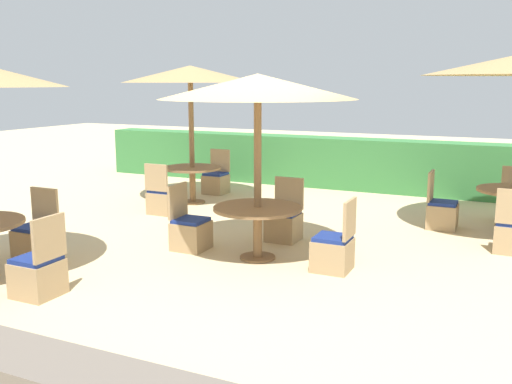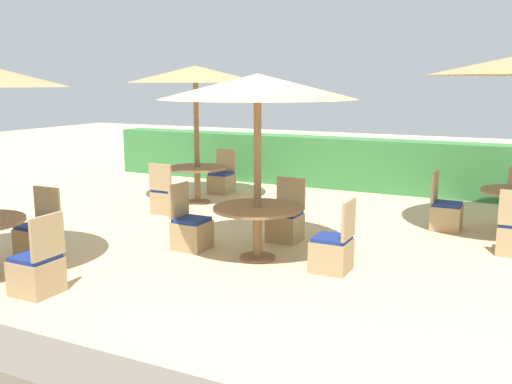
{
  "view_description": "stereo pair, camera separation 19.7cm",
  "coord_description": "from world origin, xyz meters",
  "px_view_note": "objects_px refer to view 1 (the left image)",
  "views": [
    {
      "loc": [
        3.16,
        -6.18,
        2.34
      ],
      "look_at": [
        0.0,
        0.6,
        0.9
      ],
      "focal_mm": 40.0,
      "sensor_mm": 36.0,
      "label": 1
    },
    {
      "loc": [
        3.34,
        -6.09,
        2.34
      ],
      "look_at": [
        0.0,
        0.6,
        0.9
      ],
      "focal_mm": 40.0,
      "sensor_mm": 36.0,
      "label": 2
    }
  ],
  "objects_px": {
    "patio_chair_front_left_north": "(36,239)",
    "patio_chair_front_left_east": "(39,273)",
    "round_table_center": "(258,216)",
    "patio_chair_back_right_west": "(441,213)",
    "patio_chair_back_left_south": "(163,199)",
    "patio_chair_center_west": "(190,231)",
    "patio_chair_back_left_north": "(216,181)",
    "parasol_back_left": "(190,75)",
    "round_table_back_left": "(192,174)",
    "patio_chair_back_right_south": "(512,234)",
    "patio_chair_center_east": "(334,250)",
    "patio_chair_center_north": "(284,223)",
    "parasol_center": "(258,87)"
  },
  "relations": [
    {
      "from": "parasol_back_left",
      "to": "patio_chair_back_left_north",
      "type": "bearing_deg",
      "value": 93.05
    },
    {
      "from": "patio_chair_back_right_west",
      "to": "round_table_back_left",
      "type": "distance_m",
      "value": 4.72
    },
    {
      "from": "patio_chair_center_east",
      "to": "patio_chair_center_west",
      "type": "distance_m",
      "value": 2.14
    },
    {
      "from": "patio_chair_front_left_north",
      "to": "round_table_center",
      "type": "relative_size",
      "value": 0.78
    },
    {
      "from": "patio_chair_front_left_east",
      "to": "patio_chair_center_west",
      "type": "xyz_separation_m",
      "value": [
        0.56,
        2.27,
        0.0
      ]
    },
    {
      "from": "round_table_center",
      "to": "round_table_back_left",
      "type": "distance_m",
      "value": 3.85
    },
    {
      "from": "patio_chair_front_left_east",
      "to": "round_table_center",
      "type": "xyz_separation_m",
      "value": [
        1.62,
        2.28,
        0.32
      ]
    },
    {
      "from": "round_table_center",
      "to": "patio_chair_back_right_south",
      "type": "xyz_separation_m",
      "value": [
        3.1,
        1.75,
        -0.32
      ]
    },
    {
      "from": "round_table_back_left",
      "to": "patio_chair_back_left_north",
      "type": "distance_m",
      "value": 1.1
    },
    {
      "from": "patio_chair_center_east",
      "to": "patio_chair_back_left_north",
      "type": "distance_m",
      "value": 5.43
    },
    {
      "from": "patio_chair_center_north",
      "to": "round_table_center",
      "type": "bearing_deg",
      "value": 91.5
    },
    {
      "from": "patio_chair_center_west",
      "to": "patio_chair_back_left_south",
      "type": "distance_m",
      "value": 2.36
    },
    {
      "from": "parasol_back_left",
      "to": "patio_chair_center_west",
      "type": "bearing_deg",
      "value": -59.44
    },
    {
      "from": "patio_chair_back_right_south",
      "to": "parasol_back_left",
      "type": "relative_size",
      "value": 0.35
    },
    {
      "from": "round_table_center",
      "to": "patio_chair_back_right_south",
      "type": "distance_m",
      "value": 3.57
    },
    {
      "from": "patio_chair_front_left_north",
      "to": "round_table_center",
      "type": "bearing_deg",
      "value": -155.82
    },
    {
      "from": "round_table_center",
      "to": "patio_chair_center_north",
      "type": "bearing_deg",
      "value": 91.5
    },
    {
      "from": "patio_chair_center_west",
      "to": "patio_chair_back_left_north",
      "type": "relative_size",
      "value": 1.0
    },
    {
      "from": "patio_chair_back_right_west",
      "to": "patio_chair_back_left_south",
      "type": "bearing_deg",
      "value": -77.71
    },
    {
      "from": "patio_chair_front_left_north",
      "to": "round_table_back_left",
      "type": "height_order",
      "value": "patio_chair_front_left_north"
    },
    {
      "from": "parasol_back_left",
      "to": "patio_chair_back_left_south",
      "type": "height_order",
      "value": "parasol_back_left"
    },
    {
      "from": "parasol_center",
      "to": "patio_chair_center_north",
      "type": "bearing_deg",
      "value": 91.5
    },
    {
      "from": "patio_chair_center_north",
      "to": "patio_chair_back_left_north",
      "type": "distance_m",
      "value": 3.91
    },
    {
      "from": "round_table_center",
      "to": "patio_chair_back_left_south",
      "type": "relative_size",
      "value": 1.28
    },
    {
      "from": "patio_chair_front_left_north",
      "to": "parasol_back_left",
      "type": "relative_size",
      "value": 0.35
    },
    {
      "from": "patio_chair_center_east",
      "to": "round_table_back_left",
      "type": "height_order",
      "value": "patio_chair_center_east"
    },
    {
      "from": "patio_chair_center_north",
      "to": "patio_chair_back_left_south",
      "type": "xyz_separation_m",
      "value": [
        -2.65,
        0.71,
        0.0
      ]
    },
    {
      "from": "parasol_center",
      "to": "patio_chair_back_left_north",
      "type": "distance_m",
      "value": 5.11
    },
    {
      "from": "patio_chair_back_right_west",
      "to": "parasol_back_left",
      "type": "bearing_deg",
      "value": -90.2
    },
    {
      "from": "patio_chair_center_north",
      "to": "patio_chair_center_east",
      "type": "height_order",
      "value": "same"
    },
    {
      "from": "patio_chair_front_left_north",
      "to": "round_table_center",
      "type": "distance_m",
      "value": 3.01
    },
    {
      "from": "round_table_center",
      "to": "patio_chair_back_right_west",
      "type": "distance_m",
      "value": 3.42
    },
    {
      "from": "parasol_back_left",
      "to": "patio_chair_back_left_south",
      "type": "distance_m",
      "value": 2.45
    },
    {
      "from": "patio_chair_front_left_east",
      "to": "parasol_back_left",
      "type": "distance_m",
      "value": 5.6
    },
    {
      "from": "round_table_back_left",
      "to": "patio_chair_front_left_north",
      "type": "bearing_deg",
      "value": -90.64
    },
    {
      "from": "patio_chair_center_west",
      "to": "round_table_back_left",
      "type": "bearing_deg",
      "value": -149.44
    },
    {
      "from": "patio_chair_front_left_east",
      "to": "patio_chair_center_east",
      "type": "relative_size",
      "value": 1.0
    },
    {
      "from": "patio_chair_center_north",
      "to": "patio_chair_center_east",
      "type": "relative_size",
      "value": 1.0
    },
    {
      "from": "patio_chair_front_left_east",
      "to": "patio_chair_center_east",
      "type": "bearing_deg",
      "value": -50.51
    },
    {
      "from": "patio_chair_center_east",
      "to": "patio_chair_back_left_south",
      "type": "relative_size",
      "value": 1.0
    },
    {
      "from": "patio_chair_front_left_north",
      "to": "patio_chair_front_left_east",
      "type": "bearing_deg",
      "value": 136.66
    },
    {
      "from": "patio_chair_back_right_west",
      "to": "patio_chair_back_left_south",
      "type": "distance_m",
      "value": 4.82
    },
    {
      "from": "patio_chair_front_left_east",
      "to": "patio_chair_back_right_west",
      "type": "relative_size",
      "value": 1.0
    },
    {
      "from": "patio_chair_front_left_north",
      "to": "patio_chair_back_right_west",
      "type": "xyz_separation_m",
      "value": [
        4.76,
        3.96,
        0.0
      ]
    },
    {
      "from": "patio_chair_center_east",
      "to": "parasol_back_left",
      "type": "bearing_deg",
      "value": 53.36
    },
    {
      "from": "parasol_center",
      "to": "patio_chair_center_north",
      "type": "height_order",
      "value": "parasol_center"
    },
    {
      "from": "patio_chair_back_right_south",
      "to": "patio_chair_back_left_south",
      "type": "height_order",
      "value": "same"
    },
    {
      "from": "round_table_center",
      "to": "patio_chair_center_west",
      "type": "height_order",
      "value": "patio_chair_center_west"
    },
    {
      "from": "patio_chair_back_right_south",
      "to": "parasol_back_left",
      "type": "distance_m",
      "value": 6.28
    },
    {
      "from": "patio_chair_front_left_north",
      "to": "round_table_back_left",
      "type": "bearing_deg",
      "value": -90.64
    }
  ]
}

